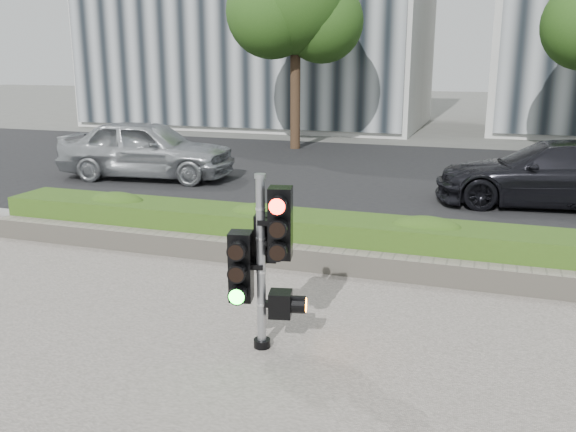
# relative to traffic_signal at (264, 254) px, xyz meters

# --- Properties ---
(ground) EXTENTS (120.00, 120.00, 0.00)m
(ground) POSITION_rel_traffic_signal_xyz_m (-0.11, 0.76, -1.12)
(ground) COLOR #51514C
(ground) RESTS_ON ground
(sidewalk) EXTENTS (16.00, 11.00, 0.03)m
(sidewalk) POSITION_rel_traffic_signal_xyz_m (-0.11, -1.74, -1.10)
(sidewalk) COLOR #9E9389
(sidewalk) RESTS_ON ground
(road) EXTENTS (60.00, 13.00, 0.02)m
(road) POSITION_rel_traffic_signal_xyz_m (-0.11, 10.76, -1.11)
(road) COLOR black
(road) RESTS_ON ground
(curb) EXTENTS (60.00, 0.25, 0.12)m
(curb) POSITION_rel_traffic_signal_xyz_m (-0.11, 3.91, -1.06)
(curb) COLOR gray
(curb) RESTS_ON ground
(stone_wall) EXTENTS (12.00, 0.32, 0.34)m
(stone_wall) POSITION_rel_traffic_signal_xyz_m (-0.11, 2.66, -0.92)
(stone_wall) COLOR gray
(stone_wall) RESTS_ON sidewalk
(hedge) EXTENTS (12.00, 1.00, 0.68)m
(hedge) POSITION_rel_traffic_signal_xyz_m (-0.11, 3.31, -0.75)
(hedge) COLOR #5C882A
(hedge) RESTS_ON sidewalk
(tree_left) EXTENTS (4.61, 4.03, 7.34)m
(tree_left) POSITION_rel_traffic_signal_xyz_m (-4.62, 15.32, 3.93)
(tree_left) COLOR black
(tree_left) RESTS_ON ground
(traffic_signal) EXTENTS (0.71, 0.58, 1.97)m
(traffic_signal) POSITION_rel_traffic_signal_xyz_m (0.00, 0.00, 0.00)
(traffic_signal) COLOR black
(traffic_signal) RESTS_ON sidewalk
(car_silver) EXTENTS (4.89, 2.41, 1.61)m
(car_silver) POSITION_rel_traffic_signal_xyz_m (-6.61, 8.45, -0.30)
(car_silver) COLOR #A8ACB0
(car_silver) RESTS_ON road
(car_dark) EXTENTS (5.12, 2.50, 1.43)m
(car_dark) POSITION_rel_traffic_signal_xyz_m (3.54, 8.46, -0.38)
(car_dark) COLOR black
(car_dark) RESTS_ON road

